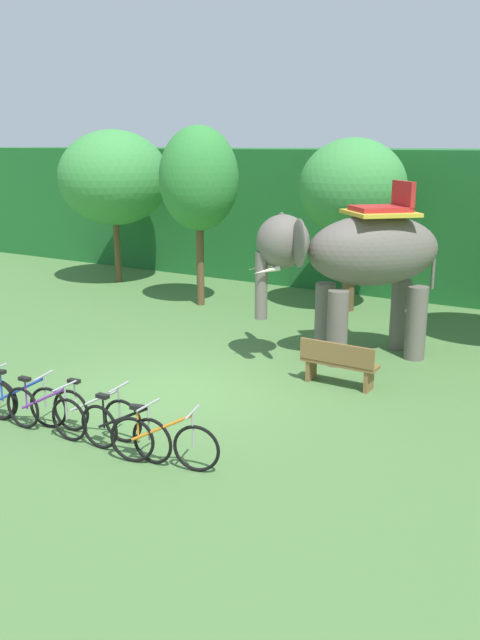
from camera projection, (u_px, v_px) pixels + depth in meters
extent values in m
plane|color=#4C753D|center=(175.00, 393.00, 12.44)|extent=(80.00, 80.00, 0.00)
cube|color=#1E6028|center=(394.00, 215.00, 22.33)|extent=(36.00, 6.00, 4.35)
cylinder|color=brown|center=(117.00, 251.00, 22.11)|extent=(0.21, 0.21, 2.08)
ellipsoid|color=#3D8E42|center=(114.00, 178.00, 21.48)|extent=(3.58, 3.58, 3.04)
cylinder|color=brown|center=(200.00, 265.00, 18.93)|extent=(0.22, 0.22, 2.30)
ellipsoid|color=#338438|center=(199.00, 179.00, 18.30)|extent=(2.21, 2.21, 2.87)
cylinder|color=brown|center=(349.00, 271.00, 18.31)|extent=(0.35, 0.35, 2.20)
ellipsoid|color=#3D8E42|center=(353.00, 188.00, 17.72)|extent=(2.89, 2.89, 2.62)
ellipsoid|color=#665E56|center=(374.00, 250.00, 13.97)|extent=(3.07, 3.01, 1.50)
cylinder|color=#665E56|center=(337.00, 328.00, 13.82)|extent=(0.44, 0.44, 1.60)
cylinder|color=#665E56|center=(325.00, 319.00, 14.54)|extent=(0.44, 0.44, 1.60)
cylinder|color=#665E56|center=(416.00, 323.00, 14.20)|extent=(0.44, 0.44, 1.60)
cylinder|color=#665E56|center=(400.00, 314.00, 14.93)|extent=(0.44, 0.44, 1.60)
ellipsoid|color=#665E56|center=(283.00, 241.00, 13.48)|extent=(1.49, 1.48, 1.10)
ellipsoid|color=#665E56|center=(299.00, 243.00, 12.91)|extent=(0.69, 0.72, 0.96)
ellipsoid|color=#665E56|center=(281.00, 235.00, 14.08)|extent=(0.69, 0.72, 0.96)
cylinder|color=#665E56|center=(261.00, 286.00, 13.62)|extent=(0.26, 0.26, 1.40)
cone|color=beige|center=(266.00, 271.00, 13.33)|extent=(0.49, 0.47, 0.21)
cone|color=beige|center=(261.00, 267.00, 13.74)|extent=(0.49, 0.47, 0.21)
cube|color=gold|center=(380.00, 213.00, 13.79)|extent=(1.86, 1.86, 0.08)
cube|color=#B22323|center=(380.00, 209.00, 13.77)|extent=(1.42, 1.41, 0.10)
cube|color=#B22323|center=(403.00, 195.00, 13.80)|extent=(0.69, 0.72, 0.56)
cylinder|color=#665E56|center=(433.00, 268.00, 14.39)|extent=(0.08, 0.08, 0.90)
torus|color=black|center=(1.00, 400.00, 11.16)|extent=(0.71, 0.16, 0.71)
torus|color=black|center=(48.00, 408.00, 10.82)|extent=(0.71, 0.19, 0.71)
cylinder|color=blue|center=(20.00, 390.00, 10.92)|extent=(0.96, 0.24, 0.54)
cylinder|color=blue|center=(1.00, 386.00, 11.03)|extent=(0.03, 0.03, 0.52)
cube|color=black|center=(0.00, 372.00, 10.97)|extent=(0.22, 0.14, 0.06)
cylinder|color=#9E9EA3|center=(45.00, 391.00, 10.76)|extent=(0.03, 0.03, 0.55)
cylinder|color=#9E9EA3|center=(43.00, 376.00, 10.69)|extent=(0.14, 0.52, 0.03)
torus|color=black|center=(23.00, 408.00, 10.81)|extent=(0.71, 0.08, 0.71)
torus|color=black|center=(69.00, 420.00, 10.35)|extent=(0.71, 0.08, 0.71)
cylinder|color=purple|center=(43.00, 399.00, 10.53)|extent=(0.97, 0.08, 0.54)
cylinder|color=purple|center=(26.00, 394.00, 10.70)|extent=(0.03, 0.03, 0.52)
cube|color=black|center=(25.00, 379.00, 10.63)|extent=(0.20, 0.11, 0.06)
cylinder|color=#9E9EA3|center=(66.00, 402.00, 10.30)|extent=(0.03, 0.03, 0.55)
cylinder|color=#9E9EA3|center=(64.00, 386.00, 10.23)|extent=(0.05, 0.52, 0.03)
torus|color=black|center=(71.00, 410.00, 10.71)|extent=(0.71, 0.12, 0.71)
torus|color=black|center=(123.00, 421.00, 10.30)|extent=(0.71, 0.12, 0.71)
cylinder|color=silver|center=(94.00, 401.00, 10.45)|extent=(0.97, 0.15, 0.54)
cylinder|color=silver|center=(75.00, 396.00, 10.60)|extent=(0.03, 0.03, 0.52)
cube|color=black|center=(74.00, 381.00, 10.53)|extent=(0.21, 0.12, 0.06)
cylinder|color=#9E9EA3|center=(119.00, 404.00, 10.25)|extent=(0.03, 0.03, 0.55)
cylinder|color=#9E9EA3|center=(118.00, 387.00, 10.18)|extent=(0.09, 0.52, 0.03)
torus|color=black|center=(99.00, 427.00, 10.09)|extent=(0.71, 0.06, 0.71)
torus|color=black|center=(152.00, 441.00, 9.61)|extent=(0.71, 0.06, 0.71)
cylinder|color=black|center=(123.00, 418.00, 9.80)|extent=(0.97, 0.06, 0.54)
cylinder|color=black|center=(103.00, 412.00, 9.97)|extent=(0.03, 0.03, 0.52)
cube|color=black|center=(103.00, 396.00, 9.91)|extent=(0.20, 0.10, 0.06)
cylinder|color=#9E9EA3|center=(149.00, 422.00, 9.56)|extent=(0.03, 0.03, 0.55)
cylinder|color=#9E9EA3|center=(148.00, 405.00, 9.49)|extent=(0.04, 0.52, 0.03)
torus|color=black|center=(132.00, 440.00, 9.65)|extent=(0.70, 0.22, 0.71)
torus|color=black|center=(196.00, 449.00, 9.37)|extent=(0.70, 0.22, 0.71)
cylinder|color=orange|center=(162.00, 428.00, 9.46)|extent=(0.95, 0.27, 0.54)
cylinder|color=orange|center=(138.00, 424.00, 9.56)|extent=(0.03, 0.03, 0.52)
cube|color=black|center=(137.00, 407.00, 9.49)|extent=(0.22, 0.14, 0.06)
cylinder|color=#9E9EA3|center=(193.00, 430.00, 9.31)|extent=(0.03, 0.03, 0.55)
cylinder|color=#9E9EA3|center=(192.00, 412.00, 9.24)|extent=(0.15, 0.51, 0.03)
cube|color=brown|center=(340.00, 363.00, 12.73)|extent=(1.51, 0.42, 0.06)
cube|color=brown|center=(336.00, 353.00, 12.52)|extent=(1.50, 0.08, 0.40)
cube|color=brown|center=(311.00, 369.00, 13.09)|extent=(0.08, 0.36, 0.45)
cube|color=brown|center=(369.00, 379.00, 12.48)|extent=(0.08, 0.36, 0.45)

